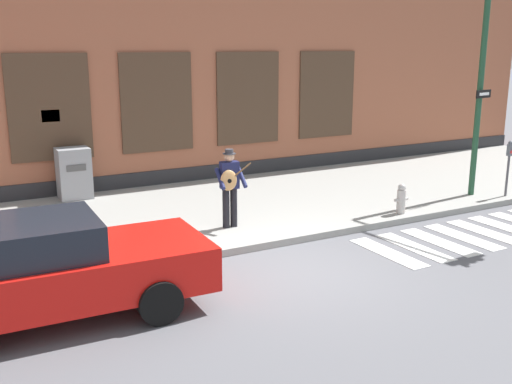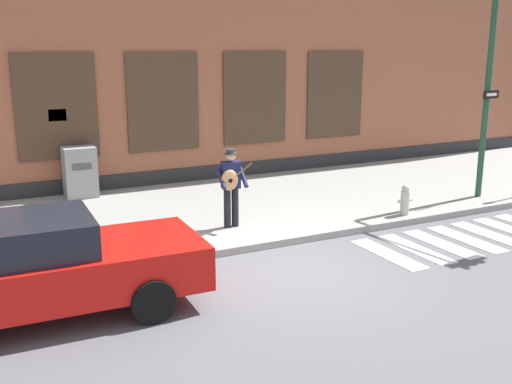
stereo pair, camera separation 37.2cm
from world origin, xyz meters
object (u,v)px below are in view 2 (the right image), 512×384
at_px(red_car, 43,267).
at_px(busker, 231,183).
at_px(fire_hydrant, 405,200).
at_px(utility_box, 80,172).

relative_size(red_car, busker, 2.77).
bearing_deg(fire_hydrant, busker, 167.01).
xyz_separation_m(red_car, busker, (4.11, 2.40, 0.34)).
relative_size(busker, utility_box, 1.31).
distance_m(busker, fire_hydrant, 4.10).
relative_size(utility_box, fire_hydrant, 1.84).
height_order(busker, fire_hydrant, busker).
height_order(busker, utility_box, busker).
bearing_deg(busker, utility_box, 119.57).
bearing_deg(fire_hydrant, utility_box, 141.29).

